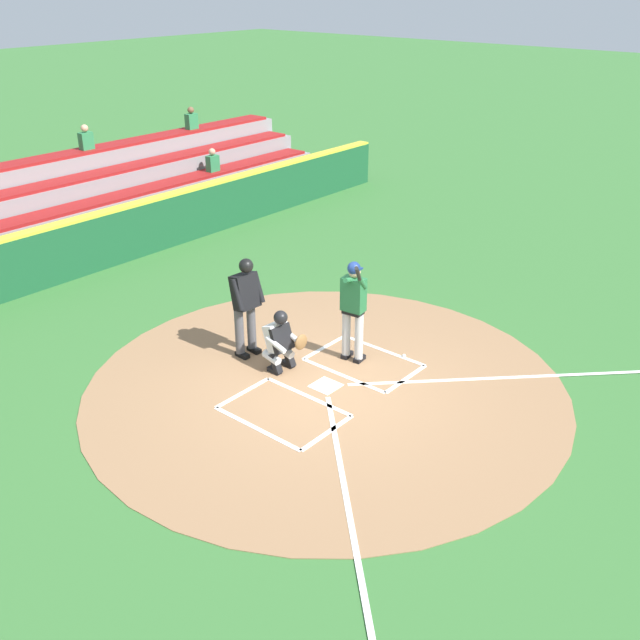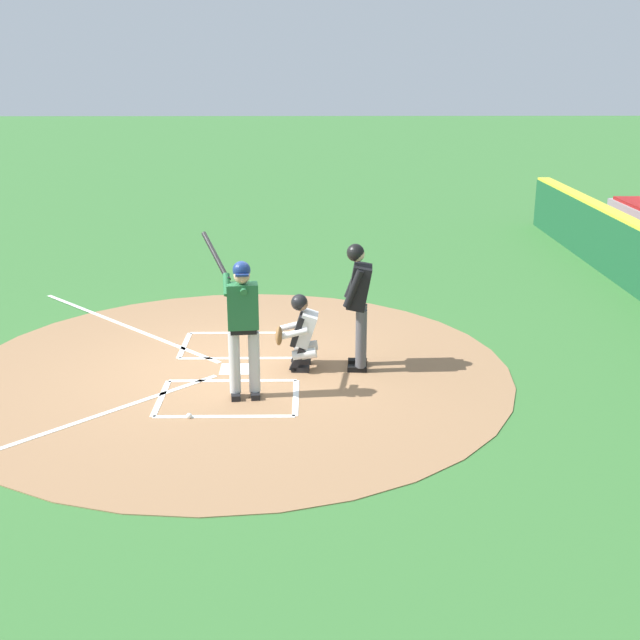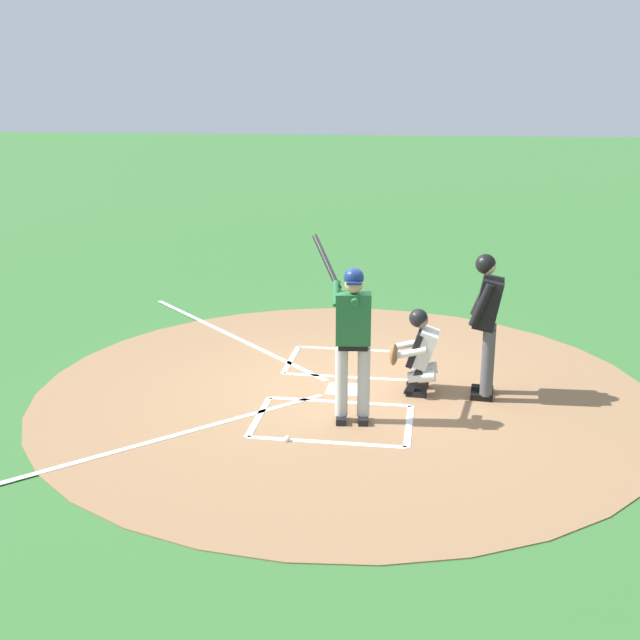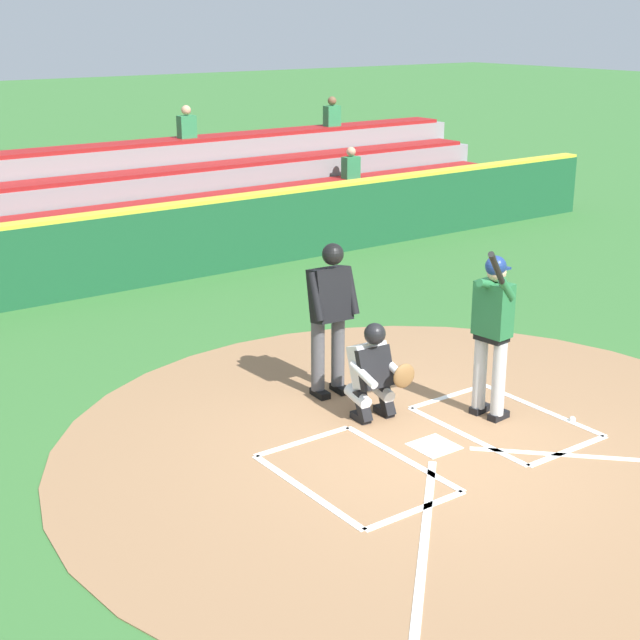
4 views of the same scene
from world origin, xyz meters
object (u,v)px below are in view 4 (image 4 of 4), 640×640
batter (493,325)px  baseball (572,419)px  catcher (374,369)px  plate_umpire (330,309)px

batter → baseball: (-0.68, 0.65, -1.06)m
batter → catcher: size_ratio=1.88×
batter → plate_umpire: size_ratio=1.14×
plate_umpire → baseball: plate_umpire is taller
batter → catcher: 1.38m
batter → catcher: (1.04, -0.75, -0.51)m
baseball → catcher: bearing=-39.0°
batter → plate_umpire: batter is taller
batter → catcher: batter is taller
batter → plate_umpire: bearing=-56.7°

